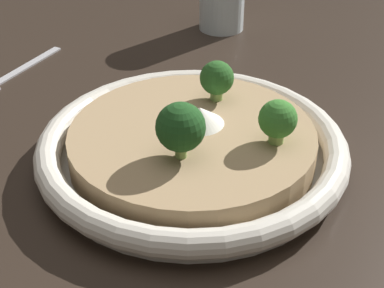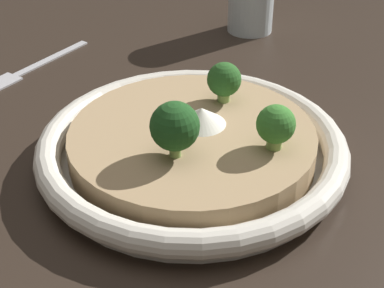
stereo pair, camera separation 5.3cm
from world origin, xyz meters
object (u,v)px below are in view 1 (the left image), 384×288
object	(u,v)px
broccoli_back_left	(278,120)
fork_utensil	(1,80)
broccoli_front	(217,79)
risotto_bowl	(192,147)
broccoli_back_right	(181,128)

from	to	relation	value
broccoli_back_left	fork_utensil	distance (m)	0.35
broccoli_front	fork_utensil	world-z (taller)	broccoli_front
risotto_bowl	fork_utensil	xyz separation A→B (m)	(0.19, -0.20, -0.02)
broccoli_front	broccoli_back_left	size ratio (longest dim) A/B	0.99
risotto_bowl	fork_utensil	bearing A→B (deg)	-46.57
fork_utensil	broccoli_back_left	bearing A→B (deg)	85.51
risotto_bowl	broccoli_back_left	world-z (taller)	broccoli_back_left
broccoli_back_right	fork_utensil	distance (m)	0.30
broccoli_back_right	broccoli_back_left	bearing A→B (deg)	-174.60
broccoli_back_left	fork_utensil	bearing A→B (deg)	-41.78
broccoli_back_left	fork_utensil	size ratio (longest dim) A/B	0.28
broccoli_back_right	broccoli_back_left	xyz separation A→B (m)	(-0.08, -0.01, -0.01)
fork_utensil	broccoli_front	bearing A→B (deg)	94.00
broccoli_back_right	broccoli_front	world-z (taller)	broccoli_back_right
broccoli_front	broccoli_back_left	bearing A→B (deg)	112.58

